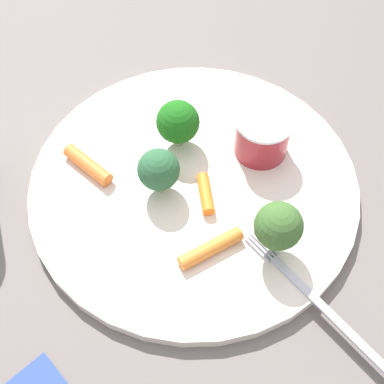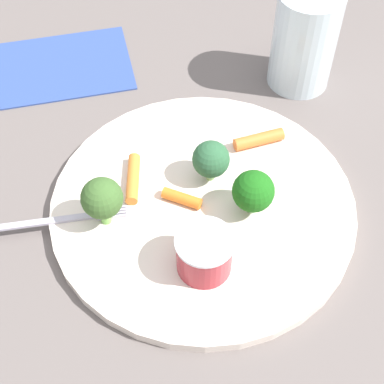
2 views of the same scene
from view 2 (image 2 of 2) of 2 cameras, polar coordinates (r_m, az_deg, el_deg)
The scene contains 12 objects.
ground_plane at distance 0.57m, azimuth 1.12°, elevation -1.70°, with size 2.40×2.40×0.00m, color #635956.
plate at distance 0.56m, azimuth 1.13°, elevation -1.34°, with size 0.30×0.30×0.01m, color silver.
sauce_cup at distance 0.50m, azimuth 1.74°, elevation -6.13°, with size 0.05×0.05×0.04m.
broccoli_floret_0 at distance 0.56m, azimuth 1.95°, elevation 3.26°, with size 0.04×0.04×0.05m.
broccoli_floret_1 at distance 0.53m, azimuth 6.17°, elevation 0.05°, with size 0.04×0.04×0.05m.
broccoli_floret_2 at distance 0.52m, azimuth -8.91°, elevation -0.66°, with size 0.04×0.04×0.05m.
carrot_stick_0 at distance 0.61m, azimuth 6.72°, elevation 5.23°, with size 0.01×0.01×0.05m, color orange.
carrot_stick_1 at distance 0.55m, azimuth -0.98°, elevation -0.72°, with size 0.01×0.01×0.04m, color orange.
carrot_stick_2 at distance 0.57m, azimuth -5.86°, elevation 1.35°, with size 0.01×0.01×0.06m, color orange.
fork at distance 0.56m, azimuth -15.42°, elevation -3.00°, with size 0.18×0.04×0.00m.
drinking_glass at distance 0.67m, azimuth 11.19°, elevation 14.64°, with size 0.07×0.07×0.12m, color silver.
napkin at distance 0.73m, azimuth -12.50°, elevation 12.25°, with size 0.16×0.12×0.00m, color #30488F.
Camera 2 is at (-0.01, -0.34, 0.46)m, focal length 53.50 mm.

